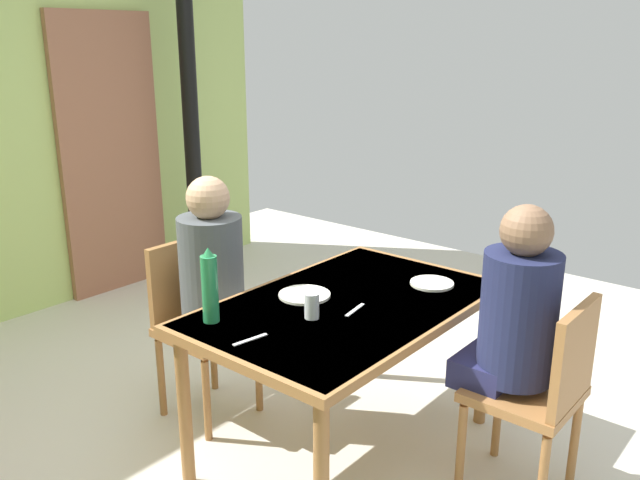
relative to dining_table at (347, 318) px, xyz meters
The scene contains 14 objects.
ground_plane 0.72m from the dining_table, 141.86° to the left, with size 6.52×6.52×0.00m, color beige.
door_wooden 2.69m from the dining_table, 77.30° to the left, with size 0.80×0.05×2.00m, color #9C6248.
stove_pipe_column 2.68m from the dining_table, 64.46° to the left, with size 0.12×0.12×2.70m, color black.
dining_table is the anchor object (origin of this frame).
chair_near_diner 0.84m from the dining_table, 73.42° to the right, with size 0.40×0.40×0.87m.
chair_far_diner 0.82m from the dining_table, 102.62° to the left, with size 0.40×0.40×0.87m.
person_near_diner 0.70m from the dining_table, 70.19° to the right, with size 0.30×0.37×0.77m.
person_far_diner 0.69m from the dining_table, 105.15° to the left, with size 0.30×0.37×0.77m.
water_bottle_green_near 0.62m from the dining_table, 149.43° to the left, with size 0.07×0.07×0.31m.
dinner_plate_near_left 0.21m from the dining_table, 108.34° to the left, with size 0.23×0.23×0.01m, color white.
dinner_plate_near_right 0.46m from the dining_table, 21.92° to the right, with size 0.20×0.20×0.01m, color white.
drinking_glass_by_near_diner 0.25m from the dining_table, behind, with size 0.06×0.06×0.11m, color silver.
cutlery_knife_near 0.53m from the dining_table, behind, with size 0.15×0.02×0.00m, color silver.
cutlery_fork_near 0.12m from the dining_table, 121.26° to the right, with size 0.15×0.02×0.00m, color silver.
Camera 1 is at (-1.86, -1.77, 1.81)m, focal length 37.10 mm.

